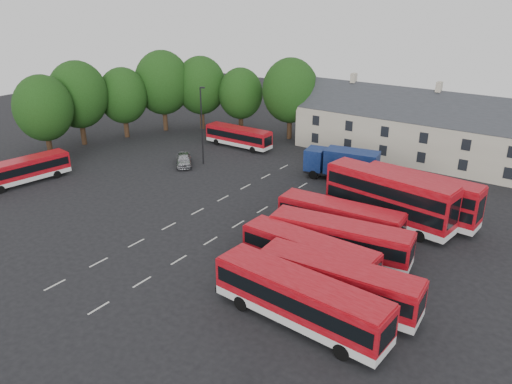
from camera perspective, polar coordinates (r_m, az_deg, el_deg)
ground at (r=48.14m, az=-8.26°, el=-3.02°), size 140.00×140.00×0.00m
lane_markings at (r=47.96m, az=-4.44°, el=-2.93°), size 5.15×33.80×0.01m
treeline at (r=73.23m, az=-10.24°, el=11.21°), size 29.92×32.59×12.01m
terrace_houses at (r=65.53m, az=19.54°, el=6.42°), size 35.70×7.13×10.06m
bus_row_a at (r=32.81m, az=5.04°, el=-11.85°), size 12.31×3.58×3.44m
bus_row_b at (r=35.01m, az=9.35°, el=-9.95°), size 11.48×3.30×3.21m
bus_row_c at (r=38.31m, az=6.05°, el=-6.85°), size 10.93×2.88×3.07m
bus_row_d at (r=40.56m, az=9.54°, el=-5.15°), size 11.63×4.14×3.22m
bus_row_e at (r=44.17m, az=9.58°, el=-2.85°), size 11.13×3.20×3.11m
bus_dd_south at (r=47.08m, az=14.99°, el=-0.44°), size 12.30×4.39×4.94m
bus_dd_north at (r=48.77m, az=18.20°, el=-0.33°), size 11.13×3.32×4.50m
bus_west at (r=61.29m, az=-25.03°, el=2.39°), size 3.59×10.14×2.81m
bus_north at (r=68.59m, az=-2.01°, el=6.47°), size 9.73×2.28×2.75m
box_truck at (r=57.36m, az=9.84°, el=3.30°), size 8.53×3.95×3.59m
silver_car at (r=62.20m, az=-8.25°, el=3.70°), size 4.41×4.54×1.54m
lamppost at (r=61.23m, az=-6.20°, el=7.75°), size 0.66×0.42×9.59m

